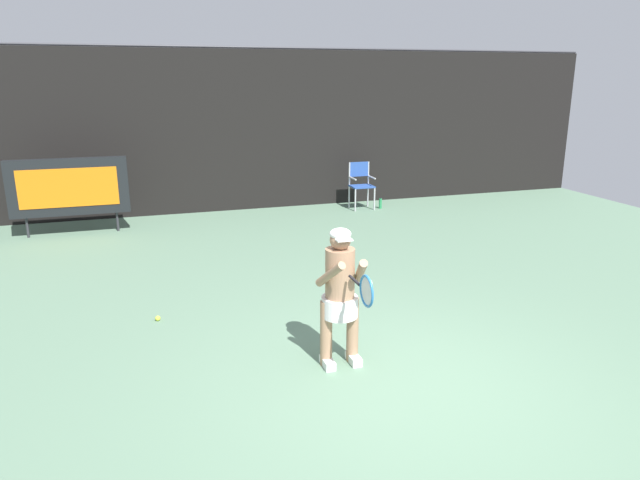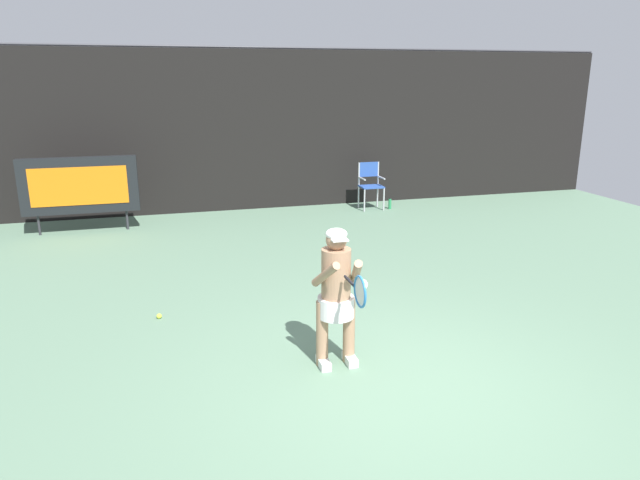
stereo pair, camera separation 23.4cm
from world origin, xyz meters
name	(u,v)px [view 2 (the right image)]	position (x,y,z in m)	size (l,w,h in m)	color
ground	(401,397)	(0.00, -0.19, -0.01)	(18.00, 22.00, 0.03)	slate
backdrop_screen	(251,131)	(0.00, 8.50, 1.81)	(18.00, 0.12, 3.66)	black
scoreboard	(80,185)	(-3.62, 7.26, 0.95)	(2.20, 0.21, 1.50)	black
umpire_chair	(370,183)	(2.65, 7.73, 0.62)	(0.52, 0.44, 1.08)	#B7B7BC
water_bottle	(390,204)	(3.08, 7.55, 0.12)	(0.07, 0.07, 0.27)	#29884E
tennis_player	(336,291)	(-0.41, 0.63, 0.83)	(0.53, 0.60, 1.51)	white
tennis_racket	(359,291)	(-0.39, -0.01, 1.07)	(0.03, 0.60, 0.31)	black
tennis_ball_spare	(159,316)	(-2.24, 2.40, 0.03)	(0.07, 0.07, 0.07)	#CCDB3D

